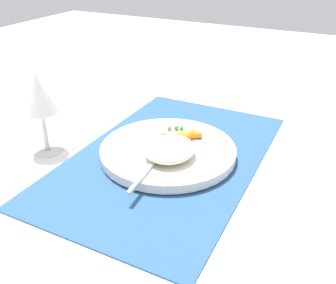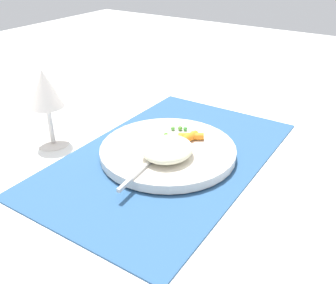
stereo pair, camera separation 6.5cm
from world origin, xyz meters
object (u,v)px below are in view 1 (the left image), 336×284
object	(u,v)px
carrot_portion	(184,140)
wine_glass	(39,97)
fork	(160,155)
rice_mound	(170,149)
plate	(168,151)

from	to	relation	value
carrot_portion	wine_glass	xyz separation A→B (m)	(-0.10, 0.24, 0.08)
wine_glass	fork	bearing A→B (deg)	-78.77
rice_mound	carrot_portion	distance (m)	0.06
fork	rice_mound	bearing A→B (deg)	-72.84
plate	rice_mound	bearing A→B (deg)	-148.35
rice_mound	carrot_portion	bearing A→B (deg)	-2.39
rice_mound	wine_glass	world-z (taller)	wine_glass
carrot_portion	plate	bearing A→B (deg)	140.13
carrot_portion	rice_mound	bearing A→B (deg)	177.61
plate	rice_mound	world-z (taller)	rice_mound
rice_mound	fork	bearing A→B (deg)	107.16
wine_glass	carrot_portion	bearing A→B (deg)	-66.41
plate	carrot_portion	distance (m)	0.04
rice_mound	carrot_portion	world-z (taller)	rice_mound
rice_mound	carrot_portion	xyz separation A→B (m)	(0.06, -0.00, -0.01)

